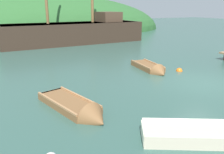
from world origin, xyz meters
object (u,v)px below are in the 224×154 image
object	(u,v)px
rowboat_center	(78,110)
buoy_orange	(179,71)
sailing_ship	(75,35)
rowboat_outer_right	(152,69)
rowboat_far	(204,136)

from	to	relation	value
rowboat_center	buoy_orange	size ratio (longest dim) A/B	9.77
rowboat_center	buoy_orange	xyz separation A→B (m)	(7.53, 2.81, -0.08)
sailing_ship	rowboat_outer_right	size ratio (longest dim) A/B	5.39
sailing_ship	rowboat_far	xyz separation A→B (m)	(-2.70, -20.53, -0.71)
buoy_orange	rowboat_center	bearing A→B (deg)	-159.57
buoy_orange	sailing_ship	bearing A→B (deg)	98.52
sailing_ship	rowboat_center	size ratio (longest dim) A/B	4.62
sailing_ship	buoy_orange	bearing A→B (deg)	95.79
rowboat_center	rowboat_far	world-z (taller)	rowboat_far
rowboat_center	sailing_ship	bearing A→B (deg)	146.95
sailing_ship	rowboat_center	world-z (taller)	sailing_ship
rowboat_center	buoy_orange	bearing A→B (deg)	95.10
rowboat_far	buoy_orange	xyz separation A→B (m)	(4.81, 6.40, -0.15)
sailing_ship	rowboat_far	bearing A→B (deg)	79.79
rowboat_outer_right	rowboat_far	bearing A→B (deg)	-19.76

